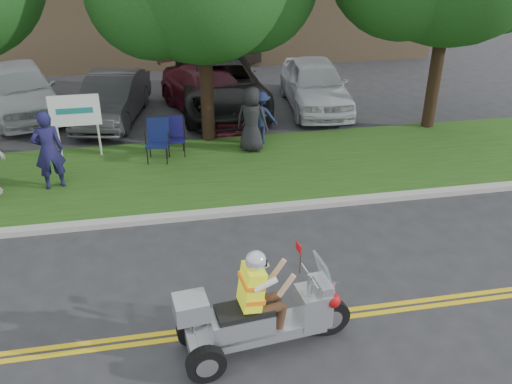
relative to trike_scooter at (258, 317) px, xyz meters
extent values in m
plane|color=#28282B|center=(-0.34, 1.00, -0.61)|extent=(120.00, 120.00, 0.00)
cube|color=gold|center=(-0.34, 0.42, -0.60)|extent=(60.00, 0.10, 0.01)
cube|color=gold|center=(-0.34, 0.58, -0.60)|extent=(60.00, 0.10, 0.01)
cube|color=#A8A89E|center=(-0.34, 4.05, -0.55)|extent=(60.00, 0.25, 0.12)
cube|color=#1D4612|center=(-0.34, 6.20, -0.56)|extent=(60.00, 4.00, 0.10)
cube|color=#9E7F5B|center=(1.66, 20.00, 1.39)|extent=(18.00, 8.00, 4.00)
cylinder|color=#332114|center=(0.16, 8.20, 1.49)|extent=(0.36, 0.36, 4.20)
cylinder|color=#332114|center=(6.66, 8.00, 1.77)|extent=(0.36, 0.36, 4.76)
cylinder|color=silver|center=(-3.74, 7.60, -0.06)|extent=(0.06, 0.06, 1.10)
cylinder|color=silver|center=(-2.74, 7.60, -0.06)|extent=(0.06, 0.06, 1.10)
cube|color=white|center=(-3.24, 7.60, 0.74)|extent=(1.25, 0.06, 0.80)
cylinder|color=black|center=(1.15, 0.13, -0.31)|extent=(0.62, 0.21, 0.61)
cylinder|color=black|center=(-0.82, -0.46, -0.33)|extent=(0.58, 0.22, 0.57)
cylinder|color=black|center=(-0.90, 0.27, -0.33)|extent=(0.58, 0.22, 0.57)
cube|color=#9EA0A7|center=(0.04, 0.01, -0.27)|extent=(1.96, 0.68, 0.18)
cube|color=#9EA0A7|center=(-0.26, -0.03, -0.05)|extent=(0.96, 0.57, 0.35)
cube|color=black|center=(-0.21, -0.02, 0.16)|extent=(0.85, 0.51, 0.10)
cube|color=#9EA0A7|center=(0.85, 0.10, 0.00)|extent=(0.51, 0.53, 0.56)
cube|color=silver|center=(0.99, 0.11, 0.58)|extent=(0.25, 0.48, 0.49)
cube|color=#9EA0A7|center=(-0.96, -0.11, 0.40)|extent=(0.50, 0.47, 0.30)
sphere|color=#B20C0F|center=(1.10, -0.02, 0.18)|extent=(0.22, 0.22, 0.22)
cube|color=yellow|center=(-0.10, -0.01, 0.56)|extent=(0.39, 0.44, 0.66)
sphere|color=silver|center=(-0.04, 0.00, 0.99)|extent=(0.29, 0.29, 0.29)
cylinder|color=black|center=(-1.55, 6.74, -0.28)|extent=(0.03, 0.03, 0.45)
cylinder|color=black|center=(-1.07, 6.66, -0.28)|extent=(0.03, 0.03, 0.45)
cylinder|color=black|center=(-1.47, 7.18, -0.28)|extent=(0.03, 0.03, 0.45)
cylinder|color=black|center=(-0.99, 7.10, -0.28)|extent=(0.03, 0.03, 0.45)
cube|color=#0E1642|center=(-1.27, 6.92, -0.05)|extent=(0.63, 0.59, 0.04)
cube|color=#0E1642|center=(-1.23, 7.16, 0.25)|extent=(0.58, 0.26, 0.60)
cylinder|color=black|center=(-1.05, 7.01, -0.30)|extent=(0.03, 0.03, 0.41)
cylinder|color=black|center=(-0.60, 7.02, -0.30)|extent=(0.03, 0.03, 0.41)
cylinder|color=black|center=(-1.06, 7.42, -0.30)|extent=(0.03, 0.03, 0.41)
cylinder|color=black|center=(-0.61, 7.43, -0.30)|extent=(0.03, 0.03, 0.41)
cube|color=#0F0D3E|center=(-0.83, 7.22, -0.08)|extent=(0.53, 0.48, 0.04)
cube|color=#0F0D3E|center=(-0.83, 7.45, 0.20)|extent=(0.52, 0.17, 0.56)
imported|color=#1A1843|center=(-3.68, 5.89, 0.42)|extent=(0.77, 0.62, 1.85)
imported|color=#182244|center=(1.51, 7.65, 0.23)|extent=(1.02, 0.68, 1.47)
imported|color=black|center=(1.20, 7.17, 0.35)|extent=(0.99, 0.86, 1.72)
imported|color=silver|center=(-5.34, 11.57, 0.21)|extent=(3.33, 5.17, 1.64)
imported|color=#303033|center=(-2.53, 10.53, 0.09)|extent=(2.37, 4.49, 1.41)
imported|color=black|center=(0.86, 10.93, 0.18)|extent=(2.69, 5.71, 1.58)
imported|color=#420F19|center=(0.48, 10.55, 0.09)|extent=(3.44, 5.19, 1.40)
imported|color=silver|center=(3.90, 10.55, 0.17)|extent=(2.20, 4.73, 1.57)
camera|label=1|loc=(-1.16, -5.98, 5.25)|focal=38.00mm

